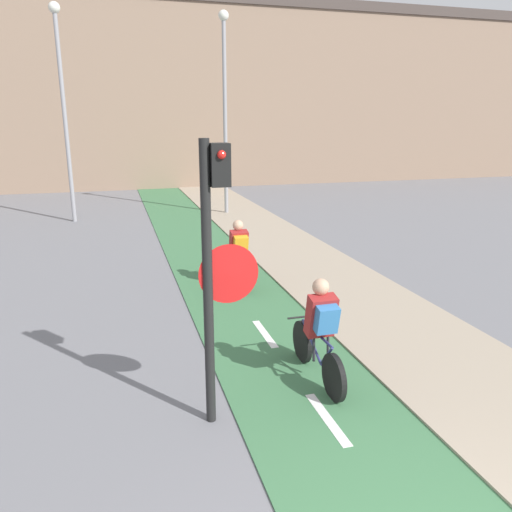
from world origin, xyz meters
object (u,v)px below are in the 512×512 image
object	(u,v)px
cyclist_near	(320,333)
cyclist_far	(239,254)
street_lamp_far	(62,93)
street_lamp_sidewalk	(225,94)
traffic_light_pole	(215,255)

from	to	relation	value
cyclist_near	cyclist_far	distance (m)	4.16
street_lamp_far	cyclist_far	bearing A→B (deg)	-65.79
street_lamp_sidewalk	cyclist_far	distance (m)	9.24
traffic_light_pole	street_lamp_far	xyz separation A→B (m)	(-2.35, 13.03, 2.26)
traffic_light_pole	street_lamp_sidewalk	xyz separation A→B (m)	(3.05, 13.02, 2.28)
traffic_light_pole	street_lamp_sidewalk	world-z (taller)	street_lamp_sidewalk
cyclist_near	cyclist_far	xyz separation A→B (m)	(-0.05, 4.16, -0.01)
street_lamp_sidewalk	street_lamp_far	bearing A→B (deg)	179.84
street_lamp_far	cyclist_far	world-z (taller)	street_lamp_far
street_lamp_sidewalk	cyclist_near	size ratio (longest dim) A/B	4.15
street_lamp_far	cyclist_near	bearing A→B (deg)	-73.05
traffic_light_pole	street_lamp_far	world-z (taller)	street_lamp_far
traffic_light_pole	cyclist_near	distance (m)	2.02
cyclist_near	cyclist_far	bearing A→B (deg)	90.73
street_lamp_sidewalk	cyclist_far	bearing A→B (deg)	-101.01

